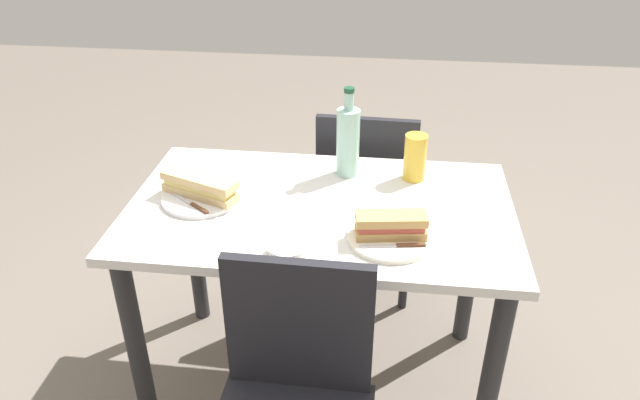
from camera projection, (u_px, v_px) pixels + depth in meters
The scene contains 12 objects.
ground_plane at pixel (320, 378), 2.24m from camera, with size 8.00×8.00×0.00m, color #6B6056.
dining_table at pixel (320, 239), 1.92m from camera, with size 1.19×0.71×0.75m.
chair_near at pixel (367, 193), 2.45m from camera, with size 0.41×0.41×0.86m.
plate_near at pixel (201, 198), 1.89m from camera, with size 0.25×0.25×0.01m, color white.
baguette_sandwich_near at pixel (200, 186), 1.87m from camera, with size 0.26×0.16×0.07m.
knife_near at pixel (192, 204), 1.83m from camera, with size 0.15×0.12×0.01m.
plate_far at pixel (390, 238), 1.69m from camera, with size 0.25×0.25×0.01m, color silver.
baguette_sandwich_far at pixel (391, 225), 1.67m from camera, with size 0.20×0.10×0.07m.
knife_far at pixel (397, 246), 1.64m from camera, with size 0.18×0.04×0.01m.
water_bottle at pixel (348, 141), 1.98m from camera, with size 0.08×0.08×0.31m.
beer_glass at pixel (415, 157), 1.98m from camera, with size 0.07×0.07×0.16m, color gold.
olive_bowl at pixel (287, 250), 1.63m from camera, with size 0.10×0.10×0.03m, color silver.
Camera 1 is at (-0.19, 1.59, 1.70)m, focal length 33.80 mm.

